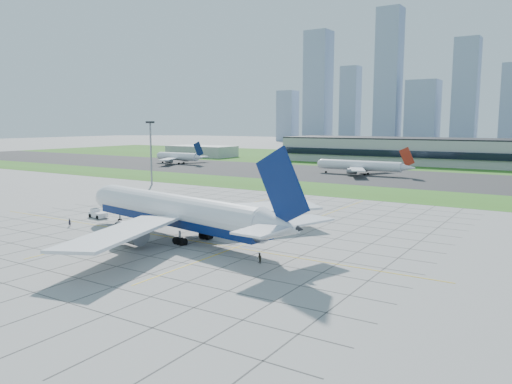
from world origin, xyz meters
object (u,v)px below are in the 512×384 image
airliner (178,212)px  crew_near (70,223)px  crew_far (260,258)px  distant_jet_0 (179,157)px  pushback_tug (97,214)px  light_mast (151,145)px  distant_jet_1 (361,166)px

airliner → crew_near: bearing=-160.5°
crew_far → distant_jet_0: (-157.85, 158.79, 3.52)m
crew_near → crew_far: bearing=-81.5°
pushback_tug → crew_far: pushback_tug is taller
airliner → pushback_tug: (-33.77, 6.40, -4.73)m
light_mast → airliner: size_ratio=0.38×
pushback_tug → distant_jet_0: size_ratio=0.20×
airliner → distant_jet_0: airliner is taller
airliner → distant_jet_0: (-132.21, 151.38, -1.27)m
light_mast → distant_jet_0: 104.45m
pushback_tug → crew_far: size_ratio=4.35×
distant_jet_0 → distant_jet_1: size_ratio=0.92×
airliner → distant_jet_0: 200.99m
pushback_tug → crew_far: 60.99m
light_mast → airliner: (72.46, -66.51, -10.43)m
distant_jet_0 → pushback_tug: bearing=-55.8°
pushback_tug → distant_jet_1: size_ratio=0.18×
distant_jet_1 → airliner: bearing=-84.5°
crew_near → pushback_tug: bearing=27.9°
pushback_tug → crew_far: (59.41, -13.81, -0.06)m
light_mast → distant_jet_0: (-59.74, 84.88, -11.70)m
distant_jet_1 → pushback_tug: bearing=-97.7°
airliner → pushback_tug: 34.70m
light_mast → crew_far: (98.10, -73.92, -15.22)m
crew_far → distant_jet_0: distant_jet_0 is taller
crew_near → airliner: bearing=-69.8°
crew_near → distant_jet_0: 186.55m
crew_near → distant_jet_1: size_ratio=0.04×
light_mast → pushback_tug: (38.69, -60.11, -15.16)m
crew_far → distant_jet_1: bearing=135.9°
light_mast → pushback_tug: size_ratio=3.05×
airliner → pushback_tug: size_ratio=7.93×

